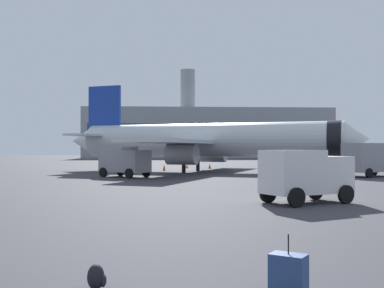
{
  "coord_description": "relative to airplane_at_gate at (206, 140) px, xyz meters",
  "views": [
    {
      "loc": [
        -0.01,
        -2.47,
        2.64
      ],
      "look_at": [
        2.02,
        30.67,
        3.0
      ],
      "focal_mm": 43.9,
      "sensor_mm": 36.0,
      "label": 1
    }
  ],
  "objects": [
    {
      "name": "airplane_at_gate",
      "position": [
        0.0,
        0.0,
        0.0
      ],
      "size": [
        34.06,
        31.27,
        10.5
      ],
      "color": "silver",
      "rests_on": "ground"
    },
    {
      "name": "service_truck",
      "position": [
        -8.53,
        -9.31,
        -2.05
      ],
      "size": [
        5.1,
        4.76,
        2.9
      ],
      "color": "gray",
      "rests_on": "ground"
    },
    {
      "name": "fuel_truck",
      "position": [
        15.01,
        -9.97,
        -1.88
      ],
      "size": [
        6.41,
        5.03,
        3.2
      ],
      "color": "gray",
      "rests_on": "ground"
    },
    {
      "name": "cargo_van",
      "position": [
        2.08,
        -31.19,
        -2.21
      ],
      "size": [
        4.83,
        3.75,
        2.6
      ],
      "color": "white",
      "rests_on": "ground"
    },
    {
      "name": "safety_cone_near",
      "position": [
        3.89,
        -14.89,
        -3.29
      ],
      "size": [
        0.44,
        0.44,
        0.74
      ],
      "color": "#F2590C",
      "rests_on": "ground"
    },
    {
      "name": "safety_cone_mid",
      "position": [
        -4.74,
        4.22,
        -3.29
      ],
      "size": [
        0.44,
        0.44,
        0.73
      ],
      "color": "#F2590C",
      "rests_on": "ground"
    },
    {
      "name": "safety_cone_far",
      "position": [
        1.45,
        9.78,
        -3.33
      ],
      "size": [
        0.44,
        0.44,
        0.67
      ],
      "color": "#F2590C",
      "rests_on": "ground"
    },
    {
      "name": "safety_cone_outer",
      "position": [
        -1.58,
        11.1,
        -3.33
      ],
      "size": [
        0.44,
        0.44,
        0.67
      ],
      "color": "#F2590C",
      "rests_on": "ground"
    },
    {
      "name": "rolling_suitcase",
      "position": [
        -2.59,
        -45.29,
        -3.27
      ],
      "size": [
        0.75,
        0.7,
        1.1
      ],
      "color": "navy",
      "rests_on": "ground"
    },
    {
      "name": "traveller_backpack",
      "position": [
        -6.1,
        -44.74,
        -3.42
      ],
      "size": [
        0.36,
        0.4,
        0.48
      ],
      "color": "black",
      "rests_on": "ground"
    },
    {
      "name": "terminal_building",
      "position": [
        8.55,
        88.56,
        3.89
      ],
      "size": [
        73.56,
        17.02,
        26.77
      ],
      "color": "gray",
      "rests_on": "ground"
    }
  ]
}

